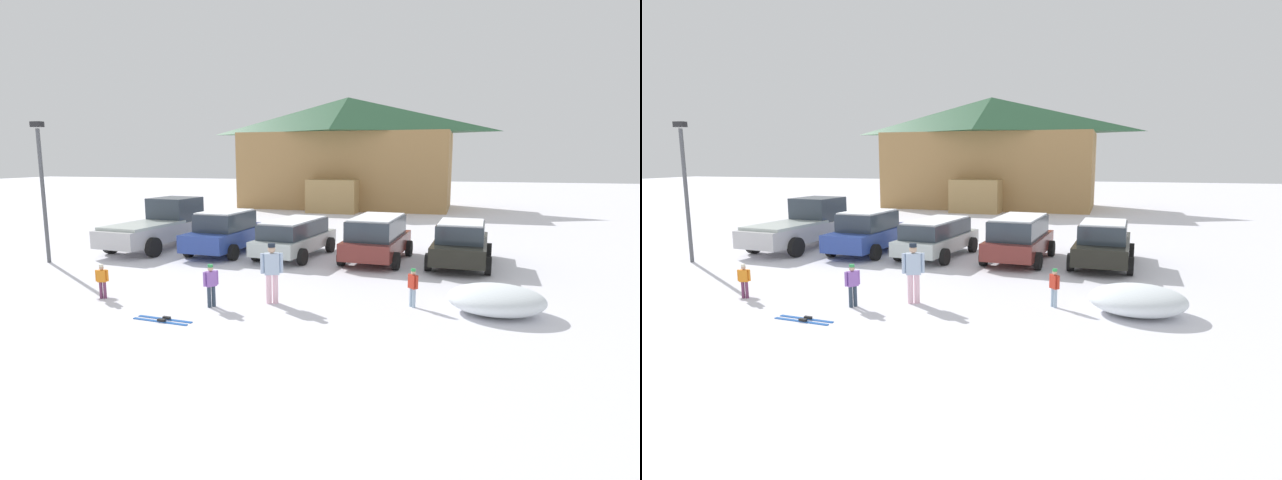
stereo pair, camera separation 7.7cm
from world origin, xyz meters
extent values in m
plane|color=white|center=(0.00, 0.00, 0.00)|extent=(160.00, 160.00, 0.00)
cube|color=#A27A47|center=(-3.84, 32.33, 2.94)|extent=(16.16, 7.78, 5.89)
pyramid|color=#244F30|center=(-3.84, 32.33, 7.28)|extent=(16.77, 8.38, 2.79)
cube|color=#AA8751|center=(-3.87, 27.59, 1.20)|extent=(3.61, 1.82, 2.40)
cube|color=#294194|center=(-4.17, 11.42, 0.67)|extent=(2.12, 4.79, 0.69)
cube|color=#2D3842|center=(-4.18, 11.19, 1.37)|extent=(1.78, 2.53, 0.71)
cube|color=white|center=(-4.18, 11.19, 1.75)|extent=(1.66, 2.40, 0.06)
cylinder|color=black|center=(-5.09, 12.93, 0.32)|extent=(0.25, 0.65, 0.64)
cylinder|color=black|center=(-3.09, 12.82, 0.32)|extent=(0.25, 0.65, 0.64)
cylinder|color=black|center=(-5.25, 10.02, 0.32)|extent=(0.25, 0.65, 0.64)
cylinder|color=black|center=(-3.25, 9.91, 0.32)|extent=(0.25, 0.65, 0.64)
cube|color=#B5C0BE|center=(-1.18, 11.32, 0.60)|extent=(2.32, 4.72, 0.56)
cube|color=#2D3842|center=(-1.19, 11.23, 1.17)|extent=(1.98, 3.61, 0.59)
cube|color=white|center=(-1.19, 11.23, 1.50)|extent=(1.85, 3.43, 0.06)
cylinder|color=black|center=(-1.98, 12.83, 0.32)|extent=(0.29, 0.66, 0.64)
cylinder|color=black|center=(-0.05, 12.60, 0.32)|extent=(0.29, 0.66, 0.64)
cylinder|color=black|center=(-2.31, 10.04, 0.32)|extent=(0.29, 0.66, 0.64)
cylinder|color=black|center=(-0.38, 9.81, 0.32)|extent=(0.29, 0.66, 0.64)
cube|color=maroon|center=(2.14, 11.41, 0.64)|extent=(2.17, 4.46, 0.64)
cube|color=#2D3842|center=(2.13, 11.32, 1.32)|extent=(1.88, 3.41, 0.73)
cube|color=white|center=(2.13, 11.32, 1.71)|extent=(1.75, 3.23, 0.06)
cylinder|color=black|center=(1.21, 12.82, 0.32)|extent=(0.26, 0.65, 0.64)
cylinder|color=black|center=(3.24, 12.69, 0.32)|extent=(0.26, 0.65, 0.64)
cylinder|color=black|center=(1.04, 10.13, 0.32)|extent=(0.26, 0.65, 0.64)
cylinder|color=black|center=(3.06, 10.00, 0.32)|extent=(0.26, 0.65, 0.64)
cube|color=black|center=(5.25, 11.54, 0.64)|extent=(2.08, 4.73, 0.64)
cube|color=#2D3842|center=(5.24, 11.30, 1.28)|extent=(1.75, 2.49, 0.64)
cube|color=white|center=(5.24, 11.30, 1.63)|extent=(1.63, 2.37, 0.06)
cylinder|color=black|center=(4.33, 13.02, 0.32)|extent=(0.25, 0.65, 0.64)
cylinder|color=black|center=(6.32, 12.93, 0.32)|extent=(0.25, 0.65, 0.64)
cylinder|color=black|center=(4.19, 10.15, 0.32)|extent=(0.25, 0.65, 0.64)
cylinder|color=black|center=(6.18, 10.05, 0.32)|extent=(0.25, 0.65, 0.64)
cube|color=silver|center=(-7.56, 11.49, 0.75)|extent=(2.47, 6.05, 0.70)
cube|color=#2D3842|center=(-7.46, 12.67, 1.62)|extent=(1.98, 2.03, 1.05)
cube|color=#B8C3BB|center=(-7.64, 10.46, 1.16)|extent=(2.25, 3.40, 0.12)
cylinder|color=black|center=(-8.49, 13.35, 0.40)|extent=(0.32, 0.82, 0.80)
cylinder|color=black|center=(-6.33, 13.17, 0.40)|extent=(0.32, 0.82, 0.80)
cylinder|color=black|center=(-8.78, 9.82, 0.40)|extent=(0.32, 0.82, 0.80)
cylinder|color=black|center=(-6.62, 9.64, 0.40)|extent=(0.32, 0.82, 0.80)
cylinder|color=#2D3B4B|center=(-1.14, 4.10, 0.29)|extent=(0.10, 0.10, 0.57)
cylinder|color=#2D3B4B|center=(-1.06, 4.20, 0.29)|extent=(0.10, 0.10, 0.57)
cube|color=#8C5AB5|center=(-1.10, 4.15, 0.77)|extent=(0.30, 0.32, 0.40)
cylinder|color=#8C5AB5|center=(-1.21, 4.01, 0.78)|extent=(0.08, 0.08, 0.38)
cylinder|color=#8C5AB5|center=(-0.99, 4.29, 0.78)|extent=(0.08, 0.08, 0.38)
sphere|color=tan|center=(-1.10, 4.15, 1.05)|extent=(0.15, 0.15, 0.15)
cylinder|color=green|center=(-1.10, 4.15, 1.13)|extent=(0.14, 0.14, 0.07)
cylinder|color=#EBB8CA|center=(0.42, 4.95, 0.41)|extent=(0.15, 0.15, 0.82)
cylinder|color=#EBB8CA|center=(0.26, 4.88, 0.41)|extent=(0.15, 0.15, 0.82)
cube|color=#A4BAD7|center=(0.34, 4.92, 1.11)|extent=(0.46, 0.38, 0.58)
cylinder|color=#A4BAD7|center=(0.57, 5.02, 1.12)|extent=(0.11, 0.11, 0.55)
cylinder|color=#A4BAD7|center=(0.11, 4.82, 1.12)|extent=(0.11, 0.11, 0.55)
sphere|color=tan|center=(0.34, 4.92, 1.50)|extent=(0.21, 0.21, 0.21)
cylinder|color=#19222F|center=(0.34, 4.92, 1.62)|extent=(0.20, 0.20, 0.10)
cylinder|color=#6C3558|center=(-4.51, 4.01, 0.24)|extent=(0.09, 0.09, 0.49)
cylinder|color=#6C3558|center=(-4.41, 4.05, 0.24)|extent=(0.09, 0.09, 0.49)
cube|color=orange|center=(-4.46, 4.03, 0.66)|extent=(0.27, 0.21, 0.34)
cylinder|color=orange|center=(-4.60, 3.98, 0.67)|extent=(0.07, 0.07, 0.33)
cylinder|color=orange|center=(-4.31, 4.08, 0.67)|extent=(0.07, 0.07, 0.33)
sphere|color=tan|center=(-4.46, 4.03, 0.89)|extent=(0.12, 0.12, 0.12)
cylinder|color=beige|center=(-4.46, 4.03, 0.96)|extent=(0.12, 0.12, 0.06)
cylinder|color=#94ACC3|center=(4.12, 5.59, 0.26)|extent=(0.09, 0.09, 0.51)
cylinder|color=#94ACC3|center=(4.04, 5.67, 0.26)|extent=(0.09, 0.09, 0.51)
cube|color=red|center=(4.08, 5.63, 0.70)|extent=(0.28, 0.29, 0.36)
cylinder|color=red|center=(4.19, 5.51, 0.71)|extent=(0.07, 0.07, 0.35)
cylinder|color=red|center=(3.97, 5.74, 0.71)|extent=(0.07, 0.07, 0.35)
sphere|color=tan|center=(4.08, 5.63, 0.94)|extent=(0.13, 0.13, 0.13)
cylinder|color=green|center=(4.08, 5.63, 1.02)|extent=(0.13, 0.13, 0.06)
cube|color=blue|center=(-1.72, 2.67, 0.01)|extent=(1.55, 0.20, 0.02)
cube|color=black|center=(-1.67, 2.67, 0.05)|extent=(0.21, 0.10, 0.06)
cube|color=blue|center=(-1.70, 2.87, 0.01)|extent=(1.55, 0.20, 0.02)
cube|color=black|center=(-1.65, 2.87, 0.05)|extent=(0.21, 0.10, 0.06)
cylinder|color=#515459|center=(-9.87, 7.65, 2.51)|extent=(0.14, 0.14, 5.01)
cube|color=#232326|center=(-9.87, 7.65, 5.16)|extent=(0.44, 0.24, 0.20)
ellipsoid|color=white|center=(6.18, 5.60, 0.38)|extent=(2.43, 1.95, 0.76)
camera|label=1|loc=(5.25, -7.46, 3.95)|focal=28.00mm
camera|label=2|loc=(5.33, -7.44, 3.95)|focal=28.00mm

